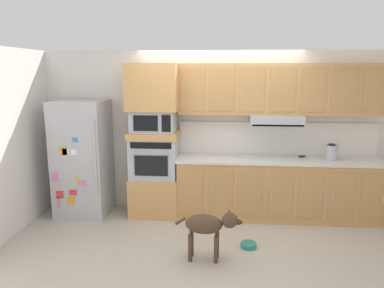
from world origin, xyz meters
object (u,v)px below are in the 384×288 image
(refrigerator, at_px, (83,158))
(built_in_oven, at_px, (155,157))
(electric_kettle, at_px, (331,152))
(dog_food_bowl, at_px, (248,245))
(dog, at_px, (209,225))
(microwave, at_px, (154,121))
(screwdriver, at_px, (302,156))

(refrigerator, relative_size, built_in_oven, 2.51)
(refrigerator, xyz_separation_m, electric_kettle, (3.71, 0.02, 0.15))
(built_in_oven, height_order, dog_food_bowl, built_in_oven)
(built_in_oven, distance_m, dog, 1.70)
(built_in_oven, relative_size, electric_kettle, 2.92)
(microwave, distance_m, electric_kettle, 2.64)
(built_in_oven, relative_size, dog_food_bowl, 3.50)
(screwdriver, xyz_separation_m, dog_food_bowl, (-0.85, -1.13, -0.90))
(built_in_oven, height_order, electric_kettle, built_in_oven)
(microwave, height_order, dog, microwave)
(refrigerator, relative_size, dog_food_bowl, 8.80)
(electric_kettle, bearing_deg, screwdriver, 158.66)
(refrigerator, distance_m, screwdriver, 3.34)
(dog, height_order, dog_food_bowl, dog)
(refrigerator, distance_m, electric_kettle, 3.71)
(built_in_oven, distance_m, microwave, 0.56)
(built_in_oven, relative_size, screwdriver, 4.28)
(microwave, relative_size, dog_food_bowl, 3.22)
(dog, bearing_deg, dog_food_bowl, 37.47)
(built_in_oven, bearing_deg, microwave, -0.77)
(built_in_oven, relative_size, microwave, 1.09)
(microwave, bearing_deg, screwdriver, 2.52)
(dog, relative_size, dog_food_bowl, 3.93)
(refrigerator, xyz_separation_m, dog, (1.99, -1.30, -0.45))
(microwave, relative_size, screwdriver, 3.94)
(built_in_oven, bearing_deg, dog, -57.06)
(dog, bearing_deg, built_in_oven, 125.34)
(screwdriver, height_order, dog_food_bowl, screwdriver)
(screwdriver, bearing_deg, dog_food_bowl, -127.13)
(microwave, bearing_deg, electric_kettle, -1.04)
(dog, bearing_deg, microwave, 125.33)
(refrigerator, xyz_separation_m, screwdriver, (3.33, 0.17, 0.05))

